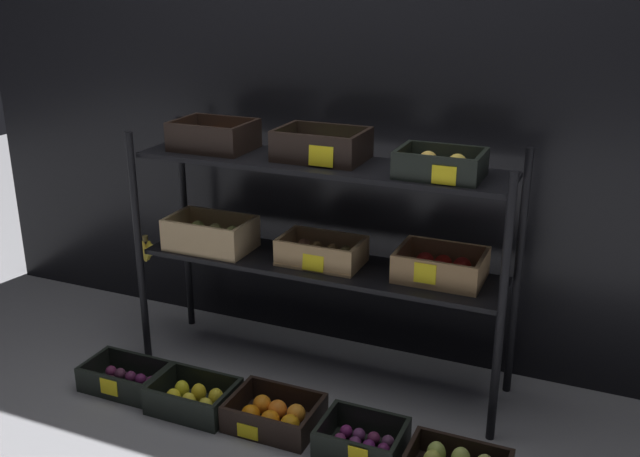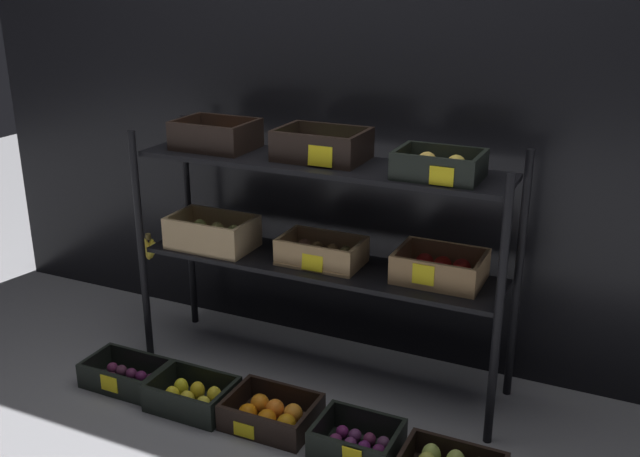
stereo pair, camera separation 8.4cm
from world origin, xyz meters
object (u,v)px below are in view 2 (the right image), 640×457
crate_ground_right_plum (357,444)px  crate_ground_plum (126,376)px  display_rack (316,214)px  crate_ground_lemon (193,396)px  crate_ground_orange (271,414)px

crate_ground_right_plum → crate_ground_plum: bearing=178.9°
display_rack → crate_ground_lemon: size_ratio=5.08×
crate_ground_plum → crate_ground_lemon: crate_ground_lemon is taller
display_rack → crate_ground_plum: bearing=-147.2°
crate_ground_plum → crate_ground_right_plum: bearing=-1.1°
display_rack → crate_ground_lemon: (-0.33, -0.46, -0.68)m
crate_ground_orange → crate_ground_right_plum: 0.37m
display_rack → crate_ground_orange: bearing=-88.5°
crate_ground_plum → display_rack: bearing=32.8°
crate_ground_orange → crate_ground_right_plum: crate_ground_right_plum is taller
crate_ground_right_plum → display_rack: bearing=129.6°
crate_ground_plum → crate_ground_right_plum: (1.06, -0.02, 0.00)m
crate_ground_orange → crate_ground_right_plum: (0.37, -0.03, -0.00)m
display_rack → crate_ground_orange: (0.01, -0.43, -0.68)m
crate_ground_plum → crate_ground_right_plum: crate_ground_right_plum is taller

